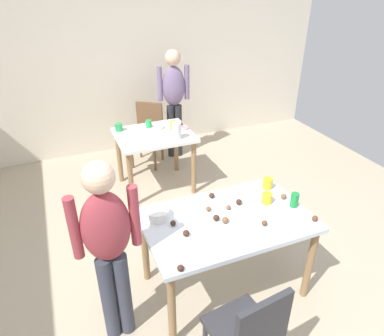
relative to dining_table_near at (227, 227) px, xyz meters
name	(u,v)px	position (x,y,z in m)	size (l,w,h in m)	color
ground_plane	(215,287)	(-0.08, 0.01, -0.66)	(6.40, 6.40, 0.00)	tan
wall_back	(122,64)	(-0.08, 3.21, 0.64)	(6.40, 0.10, 2.60)	beige
dining_table_near	(227,227)	(0.00, 0.00, 0.00)	(1.32, 0.82, 0.75)	silver
dining_table_far	(154,143)	(-0.05, 1.83, -0.03)	(0.91, 0.75, 0.75)	white
chair_near_table	(250,331)	(-0.24, -0.79, -0.16)	(0.44, 0.44, 0.87)	#2D2D33
chair_far_table	(148,130)	(0.07, 2.55, -0.16)	(0.56, 0.56, 0.87)	brown
person_girl_near	(108,242)	(-0.94, -0.10, 0.24)	(0.45, 0.21, 1.50)	#383D4C
person_adult_far	(174,95)	(0.49, 2.59, 0.29)	(0.46, 0.25, 1.57)	#28282D
mixing_bowl	(157,214)	(-0.51, 0.22, 0.13)	(0.19, 0.19, 0.08)	white
soda_can	(295,200)	(0.59, -0.06, 0.15)	(0.07, 0.07, 0.12)	#198438
fork_near	(192,204)	(-0.18, 0.28, 0.09)	(0.17, 0.02, 0.01)	silver
cup_near_0	(268,183)	(0.54, 0.26, 0.14)	(0.09, 0.09, 0.10)	yellow
cup_near_1	(267,198)	(0.41, 0.07, 0.14)	(0.09, 0.09, 0.09)	yellow
cake_ball_0	(181,268)	(-0.54, -0.38, 0.11)	(0.05, 0.05, 0.05)	#3D2319
cake_ball_1	(173,223)	(-0.43, 0.08, 0.11)	(0.04, 0.04, 0.04)	#3D2319
cake_ball_2	(228,207)	(0.06, 0.10, 0.11)	(0.04, 0.04, 0.04)	brown
cake_ball_3	(212,195)	(0.01, 0.31, 0.12)	(0.05, 0.05, 0.05)	#3D2319
cake_ball_4	(225,220)	(-0.04, -0.05, 0.12)	(0.05, 0.05, 0.05)	brown
cake_ball_5	(208,209)	(-0.10, 0.15, 0.11)	(0.04, 0.04, 0.04)	brown
cake_ball_6	(264,223)	(0.22, -0.19, 0.11)	(0.04, 0.04, 0.04)	brown
cake_ball_7	(284,196)	(0.57, 0.06, 0.12)	(0.05, 0.05, 0.05)	brown
cake_ball_8	(239,202)	(0.18, 0.13, 0.12)	(0.05, 0.05, 0.05)	#3D2319
cake_ball_9	(186,233)	(-0.38, -0.07, 0.12)	(0.05, 0.05, 0.05)	#3D2319
cake_ball_10	(315,218)	(0.62, -0.29, 0.11)	(0.05, 0.05, 0.05)	brown
cake_ball_11	(216,217)	(-0.09, 0.01, 0.12)	(0.05, 0.05, 0.05)	#3D2319
pitcher_far	(177,131)	(0.15, 1.58, 0.19)	(0.11, 0.11, 0.20)	white
cup_far_0	(174,125)	(0.22, 1.86, 0.15)	(0.09, 0.09, 0.11)	yellow
cup_far_1	(149,124)	(-0.05, 2.05, 0.14)	(0.08, 0.08, 0.09)	green
cup_far_2	(119,127)	(-0.42, 2.07, 0.14)	(0.09, 0.09, 0.09)	green
donut_far_0	(159,127)	(0.06, 1.96, 0.11)	(0.14, 0.14, 0.04)	white
donut_far_1	(184,128)	(0.35, 1.83, 0.11)	(0.12, 0.12, 0.03)	pink
donut_far_2	(178,124)	(0.31, 1.96, 0.11)	(0.13, 0.13, 0.04)	brown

